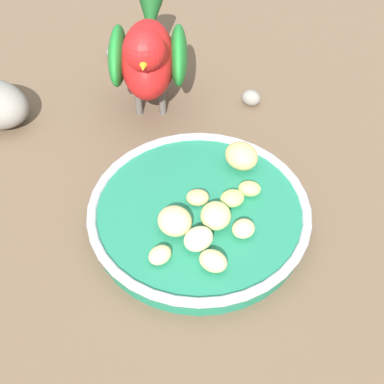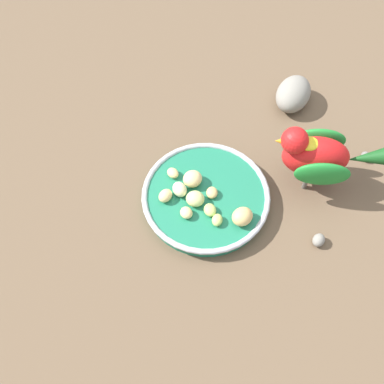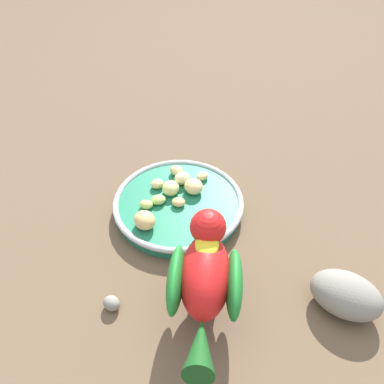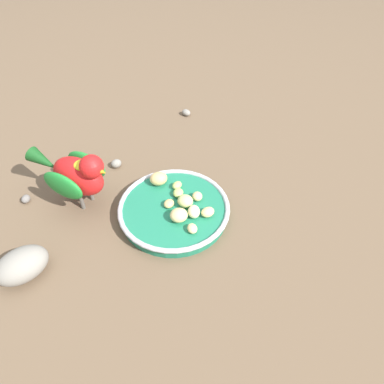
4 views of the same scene
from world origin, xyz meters
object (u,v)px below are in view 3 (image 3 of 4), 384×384
(apple_piece_2, at_px, (194,187))
(rock_large, at_px, (346,295))
(feeding_bowl, at_px, (179,204))
(apple_piece_4, at_px, (203,176))
(parrot, at_px, (205,276))
(apple_piece_0, at_px, (178,202))
(apple_piece_9, at_px, (157,184))
(pebble_2, at_px, (112,303))
(apple_piece_3, at_px, (145,220))
(apple_piece_5, at_px, (146,204))
(apple_piece_7, at_px, (182,178))
(apple_piece_1, at_px, (177,171))
(apple_piece_6, at_px, (171,188))
(apple_piece_8, at_px, (158,200))

(apple_piece_2, height_order, rock_large, rock_large)
(feeding_bowl, height_order, apple_piece_2, apple_piece_2)
(apple_piece_4, relative_size, parrot, 0.11)
(apple_piece_0, bearing_deg, apple_piece_9, -31.30)
(apple_piece_0, distance_m, pebble_2, 0.21)
(apple_piece_3, relative_size, apple_piece_4, 1.63)
(apple_piece_5, height_order, apple_piece_7, apple_piece_7)
(feeding_bowl, xyz_separation_m, apple_piece_3, (0.03, 0.08, 0.02))
(pebble_2, bearing_deg, apple_piece_2, -100.51)
(parrot, bearing_deg, apple_piece_4, 4.17)
(apple_piece_5, height_order, pebble_2, apple_piece_5)
(apple_piece_2, bearing_deg, parrot, 111.07)
(apple_piece_0, distance_m, apple_piece_1, 0.09)
(apple_piece_2, xyz_separation_m, apple_piece_6, (0.04, 0.02, -0.00))
(apple_piece_9, height_order, parrot, parrot)
(apple_piece_9, distance_m, rock_large, 0.36)
(feeding_bowl, relative_size, apple_piece_1, 8.33)
(apple_piece_2, height_order, apple_piece_9, apple_piece_2)
(apple_piece_6, bearing_deg, apple_piece_5, 59.99)
(apple_piece_0, relative_size, apple_piece_3, 0.62)
(apple_piece_3, bearing_deg, apple_piece_0, -119.49)
(apple_piece_1, xyz_separation_m, apple_piece_9, (0.02, 0.05, -0.00))
(apple_piece_1, xyz_separation_m, apple_piece_5, (0.02, 0.10, -0.00))
(apple_piece_4, distance_m, apple_piece_7, 0.04)
(apple_piece_2, height_order, pebble_2, apple_piece_2)
(feeding_bowl, xyz_separation_m, parrot, (-0.10, 0.18, 0.07))
(apple_piece_6, distance_m, pebble_2, 0.23)
(parrot, bearing_deg, apple_piece_5, 33.07)
(apple_piece_5, distance_m, parrot, 0.21)
(feeding_bowl, xyz_separation_m, apple_piece_6, (0.02, -0.01, 0.02))
(feeding_bowl, xyz_separation_m, apple_piece_1, (0.03, -0.07, 0.02))
(apple_piece_2, xyz_separation_m, apple_piece_7, (0.03, -0.02, -0.00))
(apple_piece_4, height_order, apple_piece_8, same)
(apple_piece_1, height_order, pebble_2, apple_piece_1)
(apple_piece_4, relative_size, apple_piece_7, 0.78)
(apple_piece_3, relative_size, apple_piece_9, 1.63)
(apple_piece_0, relative_size, apple_piece_7, 0.79)
(apple_piece_0, height_order, pebble_2, apple_piece_0)
(apple_piece_4, xyz_separation_m, apple_piece_5, (0.07, 0.11, 0.00))
(apple_piece_3, distance_m, apple_piece_7, 0.12)
(apple_piece_1, bearing_deg, pebble_2, 90.39)
(apple_piece_7, bearing_deg, apple_piece_0, 102.47)
(apple_piece_5, xyz_separation_m, rock_large, (-0.34, 0.08, -0.00))
(apple_piece_3, distance_m, pebble_2, 0.14)
(apple_piece_4, bearing_deg, apple_piece_1, 2.59)
(apple_piece_7, xyz_separation_m, apple_piece_9, (0.04, 0.03, -0.00))
(apple_piece_0, xyz_separation_m, apple_piece_1, (0.03, -0.08, 0.00))
(apple_piece_8, bearing_deg, apple_piece_6, -111.41)
(feeding_bowl, height_order, apple_piece_4, apple_piece_4)
(apple_piece_3, relative_size, apple_piece_7, 1.27)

